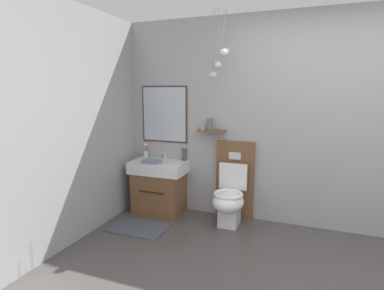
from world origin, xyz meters
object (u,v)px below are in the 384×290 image
Objects in this scene: vanity_sink_left at (159,185)px; toothbrush_cup at (146,153)px; soap_dispenser at (184,154)px; toilet at (231,193)px; folded_hand_towel at (151,161)px.

vanity_sink_left is 3.49× the size of toothbrush_cup.
soap_dispenser is (0.58, 0.01, 0.03)m from toothbrush_cup.
vanity_sink_left is 0.54m from soap_dispenser.
toilet reaches higher than toothbrush_cup.
toilet is 4.77× the size of toothbrush_cup.
soap_dispenser is 0.91× the size of folded_hand_towel.
soap_dispenser is (-0.70, 0.17, 0.41)m from toilet.
vanity_sink_left is 3.32× the size of folded_hand_towel.
toothbrush_cup reaches higher than soap_dispenser.
vanity_sink_left is at bearing 73.38° from folded_hand_towel.
vanity_sink_left is 0.51m from toothbrush_cup.
toothbrush_cup is at bearing 130.27° from folded_hand_towel.
toilet is (0.99, -0.01, 0.01)m from vanity_sink_left.
toothbrush_cup is 1.04× the size of soap_dispenser.
toilet is 4.55× the size of folded_hand_towel.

